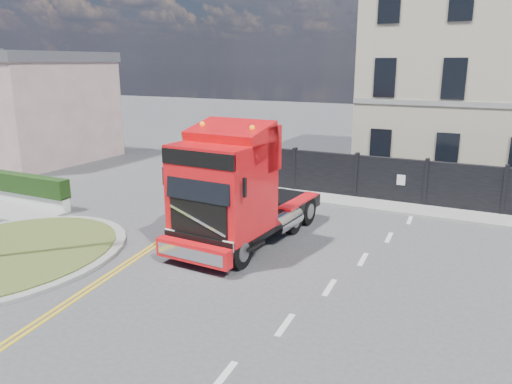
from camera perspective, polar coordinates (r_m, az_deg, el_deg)
The scene contains 8 objects.
ground at distance 15.52m, azimuth -1.60°, elevation -8.18°, with size 120.00×120.00×0.00m, color #424244.
traffic_island at distance 17.83m, azimuth -26.95°, elevation -6.47°, with size 6.80×6.80×0.17m.
hedge_wall at distance 24.87m, azimuth -27.18°, elevation 0.76°, with size 8.00×0.55×1.35m.
seaside_bldg_pink at distance 34.55m, azimuth -24.61°, elevation 8.34°, with size 8.00×8.00×6.00m, color beige.
hoarding_fence at distance 22.15m, azimuth 25.32°, elevation 0.12°, with size 18.80×0.25×2.00m.
georgian_building at distance 29.08m, azimuth 25.83°, elevation 12.76°, with size 12.30×10.30×12.80m.
pavement_far at distance 21.53m, azimuth 23.50°, elevation -2.67°, with size 20.00×1.60×0.12m, color gray.
truck at distance 16.34m, azimuth -2.53°, elevation -0.22°, with size 2.89×6.94×4.08m.
Camera 1 is at (6.82, -12.57, 6.02)m, focal length 35.00 mm.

